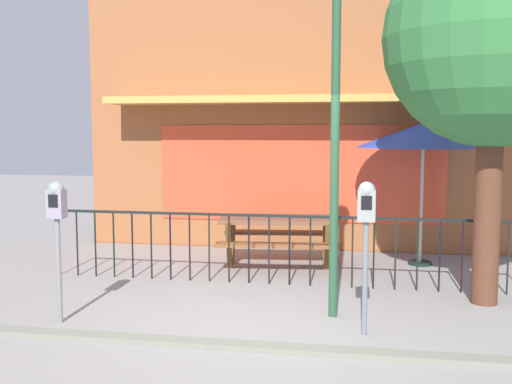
# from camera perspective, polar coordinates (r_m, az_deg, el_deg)

# --- Properties ---
(ground) EXTENTS (40.00, 40.00, 0.00)m
(ground) POSITION_cam_1_polar(r_m,az_deg,el_deg) (6.55, -0.27, -13.00)
(ground) COLOR gray
(pub_storefront) EXTENTS (7.73, 1.32, 4.51)m
(pub_storefront) POSITION_cam_1_polar(r_m,az_deg,el_deg) (10.88, 4.22, 6.57)
(pub_storefront) COLOR brown
(pub_storefront) RESTS_ON ground
(patio_fence_front) EXTENTS (6.52, 0.04, 0.97)m
(patio_fence_front) POSITION_cam_1_polar(r_m,az_deg,el_deg) (8.29, 2.21, -4.25)
(patio_fence_front) COLOR black
(patio_fence_front) RESTS_ON ground
(picnic_table_left) EXTENTS (1.94, 1.55, 0.79)m
(picnic_table_left) POSITION_cam_1_polar(r_m,az_deg,el_deg) (9.39, 2.11, -3.36)
(picnic_table_left) COLOR brown
(picnic_table_left) RESTS_ON ground
(patio_umbrella) EXTENTS (2.06, 2.06, 2.23)m
(patio_umbrella) POSITION_cam_1_polar(r_m,az_deg,el_deg) (9.74, 15.46, 5.13)
(patio_umbrella) COLOR black
(patio_umbrella) RESTS_ON ground
(parking_meter_near) EXTENTS (0.18, 0.17, 1.57)m
(parking_meter_near) POSITION_cam_1_polar(r_m,az_deg,el_deg) (6.91, -18.22, -1.98)
(parking_meter_near) COLOR gray
(parking_meter_near) RESTS_ON ground
(parking_meter_far) EXTENTS (0.18, 0.17, 1.60)m
(parking_meter_far) POSITION_cam_1_polar(r_m,az_deg,el_deg) (6.27, 10.32, -2.35)
(parking_meter_far) COLOR slate
(parking_meter_far) RESTS_ON ground
(street_tree) EXTENTS (2.59, 2.59, 4.50)m
(street_tree) POSITION_cam_1_polar(r_m,az_deg,el_deg) (7.84, 21.48, 13.20)
(street_tree) COLOR #583221
(street_tree) RESTS_ON ground
(street_lamp) EXTENTS (0.28, 0.28, 3.85)m
(street_lamp) POSITION_cam_1_polar(r_m,az_deg,el_deg) (6.80, 7.49, 9.23)
(street_lamp) COLOR #275034
(street_lamp) RESTS_ON ground
(curb_edge) EXTENTS (10.82, 0.20, 0.11)m
(curb_edge) POSITION_cam_1_polar(r_m,az_deg,el_deg) (6.08, -1.14, -14.51)
(curb_edge) COLOR gray
(curb_edge) RESTS_ON ground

